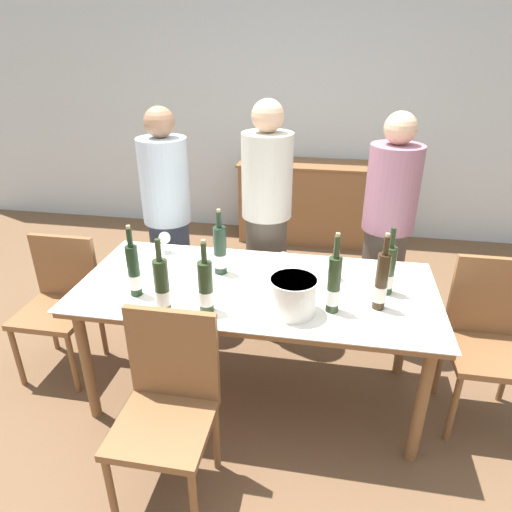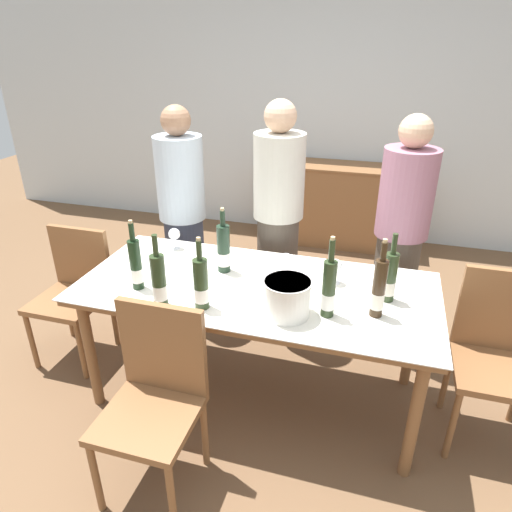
{
  "view_description": "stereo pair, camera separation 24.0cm",
  "coord_description": "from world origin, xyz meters",
  "px_view_note": "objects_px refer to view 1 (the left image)",
  "views": [
    {
      "loc": [
        0.38,
        -2.13,
        1.97
      ],
      "look_at": [
        0.0,
        0.0,
        0.93
      ],
      "focal_mm": 32.0,
      "sensor_mm": 36.0,
      "label": 1
    },
    {
      "loc": [
        0.61,
        -2.08,
        1.97
      ],
      "look_at": [
        0.0,
        0.0,
        0.93
      ],
      "focal_mm": 32.0,
      "sensor_mm": 36.0,
      "label": 2
    }
  ],
  "objects_px": {
    "person_guest_left": "(267,225)",
    "sideboard_cabinet": "(309,202)",
    "wine_glass_0": "(333,263)",
    "chair_near_front": "(168,397)",
    "wine_bottle_1": "(388,271)",
    "wine_glass_1": "(283,260)",
    "chair_right_end": "(490,332)",
    "dining_table": "(256,297)",
    "wine_glass_2": "(165,239)",
    "wine_bottle_2": "(162,287)",
    "chair_left_end": "(60,296)",
    "wine_bottle_3": "(381,282)",
    "wine_bottle_4": "(134,271)",
    "wine_bottle_0": "(206,288)",
    "person_host": "(168,223)",
    "ice_bucket": "(293,295)",
    "wine_bottle_5": "(220,251)",
    "person_guest_right": "(386,235)",
    "wine_bottle_6": "(334,285)"
  },
  "relations": [
    {
      "from": "chair_near_front",
      "to": "person_guest_left",
      "type": "xyz_separation_m",
      "value": [
        0.23,
        1.36,
        0.3
      ]
    },
    {
      "from": "chair_left_end",
      "to": "person_guest_left",
      "type": "bearing_deg",
      "value": 26.8
    },
    {
      "from": "wine_bottle_3",
      "to": "wine_glass_1",
      "type": "relative_size",
      "value": 2.98
    },
    {
      "from": "person_guest_left",
      "to": "sideboard_cabinet",
      "type": "bearing_deg",
      "value": 83.88
    },
    {
      "from": "wine_glass_0",
      "to": "wine_bottle_3",
      "type": "bearing_deg",
      "value": -48.19
    },
    {
      "from": "wine_bottle_2",
      "to": "chair_right_end",
      "type": "distance_m",
      "value": 1.75
    },
    {
      "from": "wine_bottle_2",
      "to": "person_guest_right",
      "type": "height_order",
      "value": "person_guest_right"
    },
    {
      "from": "person_guest_left",
      "to": "chair_right_end",
      "type": "bearing_deg",
      "value": -24.84
    },
    {
      "from": "sideboard_cabinet",
      "to": "wine_bottle_6",
      "type": "distance_m",
      "value": 2.65
    },
    {
      "from": "person_guest_right",
      "to": "wine_bottle_1",
      "type": "bearing_deg",
      "value": -94.44
    },
    {
      "from": "chair_near_front",
      "to": "chair_right_end",
      "type": "xyz_separation_m",
      "value": [
        1.55,
        0.75,
        0.02
      ]
    },
    {
      "from": "dining_table",
      "to": "wine_glass_2",
      "type": "relative_size",
      "value": 14.12
    },
    {
      "from": "wine_bottle_6",
      "to": "wine_glass_0",
      "type": "xyz_separation_m",
      "value": [
        -0.01,
        0.33,
        -0.04
      ]
    },
    {
      "from": "wine_bottle_0",
      "to": "wine_bottle_1",
      "type": "relative_size",
      "value": 1.03
    },
    {
      "from": "wine_bottle_1",
      "to": "wine_bottle_6",
      "type": "bearing_deg",
      "value": -139.87
    },
    {
      "from": "dining_table",
      "to": "chair_right_end",
      "type": "bearing_deg",
      "value": 3.94
    },
    {
      "from": "wine_glass_0",
      "to": "chair_near_front",
      "type": "distance_m",
      "value": 1.12
    },
    {
      "from": "wine_glass_2",
      "to": "wine_bottle_1",
      "type": "bearing_deg",
      "value": -11.4
    },
    {
      "from": "chair_near_front",
      "to": "chair_right_end",
      "type": "height_order",
      "value": "chair_right_end"
    },
    {
      "from": "chair_right_end",
      "to": "person_host",
      "type": "distance_m",
      "value": 2.12
    },
    {
      "from": "ice_bucket",
      "to": "chair_left_end",
      "type": "height_order",
      "value": "ice_bucket"
    },
    {
      "from": "wine_bottle_5",
      "to": "wine_glass_0",
      "type": "relative_size",
      "value": 2.68
    },
    {
      "from": "wine_glass_0",
      "to": "person_guest_right",
      "type": "xyz_separation_m",
      "value": [
        0.34,
        0.58,
        -0.06
      ]
    },
    {
      "from": "wine_bottle_6",
      "to": "chair_right_end",
      "type": "relative_size",
      "value": 0.45
    },
    {
      "from": "wine_bottle_4",
      "to": "wine_bottle_5",
      "type": "xyz_separation_m",
      "value": [
        0.38,
        0.32,
        -0.0
      ]
    },
    {
      "from": "wine_glass_2",
      "to": "chair_left_end",
      "type": "height_order",
      "value": "wine_glass_2"
    },
    {
      "from": "wine_bottle_3",
      "to": "wine_glass_2",
      "type": "bearing_deg",
      "value": 161.31
    },
    {
      "from": "wine_glass_2",
      "to": "sideboard_cabinet",
      "type": "bearing_deg",
      "value": 69.92
    },
    {
      "from": "ice_bucket",
      "to": "person_guest_right",
      "type": "distance_m",
      "value": 1.09
    },
    {
      "from": "wine_glass_2",
      "to": "person_guest_left",
      "type": "xyz_separation_m",
      "value": [
        0.58,
        0.38,
        -0.02
      ]
    },
    {
      "from": "wine_bottle_4",
      "to": "wine_bottle_6",
      "type": "relative_size",
      "value": 0.94
    },
    {
      "from": "wine_bottle_4",
      "to": "wine_bottle_2",
      "type": "bearing_deg",
      "value": -32.13
    },
    {
      "from": "sideboard_cabinet",
      "to": "person_guest_right",
      "type": "relative_size",
      "value": 0.92
    },
    {
      "from": "chair_right_end",
      "to": "chair_left_end",
      "type": "height_order",
      "value": "chair_right_end"
    },
    {
      "from": "chair_near_front",
      "to": "wine_bottle_2",
      "type": "bearing_deg",
      "value": 109.69
    },
    {
      "from": "wine_bottle_6",
      "to": "wine_glass_1",
      "type": "xyz_separation_m",
      "value": [
        -0.29,
        0.34,
        -0.05
      ]
    },
    {
      "from": "wine_bottle_3",
      "to": "wine_bottle_4",
      "type": "relative_size",
      "value": 1.04
    },
    {
      "from": "wine_glass_0",
      "to": "person_guest_left",
      "type": "height_order",
      "value": "person_guest_left"
    },
    {
      "from": "chair_right_end",
      "to": "wine_bottle_5",
      "type": "bearing_deg",
      "value": 178.79
    },
    {
      "from": "chair_right_end",
      "to": "person_guest_left",
      "type": "distance_m",
      "value": 1.48
    },
    {
      "from": "wine_bottle_0",
      "to": "person_guest_left",
      "type": "distance_m",
      "value": 0.99
    },
    {
      "from": "sideboard_cabinet",
      "to": "chair_left_end",
      "type": "xyz_separation_m",
      "value": [
        -1.4,
        -2.33,
        0.09
      ]
    },
    {
      "from": "chair_near_front",
      "to": "person_host",
      "type": "distance_m",
      "value": 1.47
    },
    {
      "from": "ice_bucket",
      "to": "wine_bottle_2",
      "type": "height_order",
      "value": "wine_bottle_2"
    },
    {
      "from": "wine_bottle_1",
      "to": "wine_glass_1",
      "type": "relative_size",
      "value": 2.72
    },
    {
      "from": "wine_bottle_2",
      "to": "person_guest_left",
      "type": "xyz_separation_m",
      "value": [
        0.35,
        1.02,
        -0.06
      ]
    },
    {
      "from": "wine_glass_1",
      "to": "wine_bottle_6",
      "type": "bearing_deg",
      "value": -50.28
    },
    {
      "from": "wine_bottle_4",
      "to": "wine_bottle_5",
      "type": "relative_size",
      "value": 1.01
    },
    {
      "from": "wine_bottle_3",
      "to": "wine_bottle_2",
      "type": "bearing_deg",
      "value": -168.53
    },
    {
      "from": "wine_glass_1",
      "to": "chair_right_end",
      "type": "xyz_separation_m",
      "value": [
        1.14,
        -0.08,
        -0.3
      ]
    }
  ]
}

